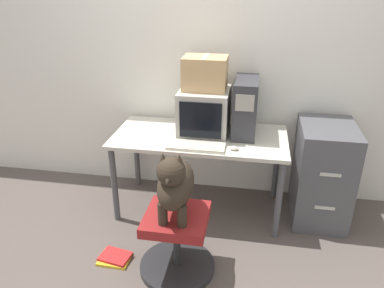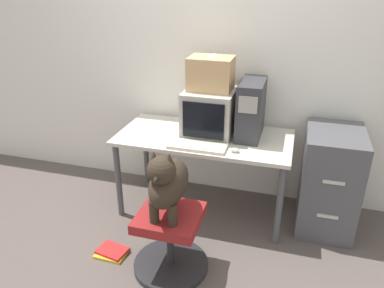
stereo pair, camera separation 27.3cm
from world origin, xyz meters
TOP-DOWN VIEW (x-y plane):
  - ground_plane at (0.00, 0.00)m, footprint 12.00×12.00m
  - wall_back at (0.00, 0.76)m, footprint 8.00×0.05m
  - desk at (0.00, 0.35)m, footprint 1.42×0.69m
  - crt_monitor at (0.02, 0.43)m, footprint 0.40×0.44m
  - pc_tower at (0.35, 0.45)m, footprint 0.19×0.42m
  - keyboard at (0.01, 0.11)m, footprint 0.44×0.18m
  - computer_mouse at (0.30, 0.11)m, footprint 0.07×0.04m
  - office_chair at (-0.03, -0.44)m, footprint 0.53×0.53m
  - dog at (-0.03, -0.45)m, footprint 0.22×0.47m
  - filing_cabinet at (1.01, 0.40)m, footprint 0.43×0.59m
  - cardboard_box at (0.02, 0.43)m, footprint 0.34×0.26m
  - book_stack_floor at (-0.50, -0.43)m, footprint 0.24×0.19m

SIDE VIEW (x-z plane):
  - ground_plane at x=0.00m, z-range 0.00..0.00m
  - book_stack_floor at x=-0.50m, z-range 0.00..0.04m
  - office_chair at x=-0.03m, z-range 0.00..0.46m
  - filing_cabinet at x=1.01m, z-range 0.00..0.83m
  - desk at x=0.00m, z-range 0.27..0.97m
  - dog at x=-0.03m, z-range 0.46..0.96m
  - keyboard at x=0.01m, z-range 0.70..0.73m
  - computer_mouse at x=0.30m, z-range 0.70..0.74m
  - crt_monitor at x=0.02m, z-range 0.70..1.07m
  - pc_tower at x=0.35m, z-range 0.70..1.16m
  - cardboard_box at x=0.02m, z-range 1.07..1.33m
  - wall_back at x=0.00m, z-range 0.00..2.60m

